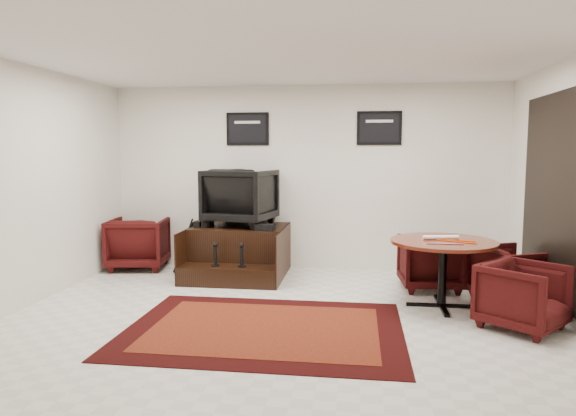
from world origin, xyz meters
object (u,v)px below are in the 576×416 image
object	(u,v)px
meeting_table	(443,248)
table_chair_corner	(523,293)
shine_chair	(241,194)
shine_podium	(239,252)
armchair_side	(139,241)
table_chair_window	(510,271)
table_chair_back	(430,260)

from	to	relation	value
meeting_table	table_chair_corner	distance (m)	1.01
shine_chair	meeting_table	world-z (taller)	shine_chair
shine_podium	armchair_side	xyz separation A→B (m)	(-1.63, 0.19, 0.11)
armchair_side	meeting_table	bearing A→B (deg)	152.46
meeting_table	table_chair_window	size ratio (longest dim) A/B	1.62
shine_podium	table_chair_window	world-z (taller)	table_chair_window
armchair_side	shine_podium	bearing A→B (deg)	164.15
shine_podium	armchair_side	world-z (taller)	armchair_side
armchair_side	table_chair_corner	world-z (taller)	armchair_side
shine_chair	table_chair_corner	size ratio (longest dim) A/B	1.25
armchair_side	meeting_table	size ratio (longest dim) A/B	0.72
shine_chair	shine_podium	bearing A→B (deg)	100.74
meeting_table	table_chair_corner	xyz separation A→B (m)	(0.69, -0.66, -0.32)
table_chair_back	table_chair_corner	size ratio (longest dim) A/B	1.03
armchair_side	table_chair_back	bearing A→B (deg)	162.45
armchair_side	table_chair_back	size ratio (longest dim) A/B	1.13
shine_podium	meeting_table	bearing A→B (deg)	-24.89
meeting_table	table_chair_window	distance (m)	0.95
shine_podium	table_chair_back	distance (m)	2.71
shine_podium	table_chair_window	size ratio (longest dim) A/B	1.91
meeting_table	table_chair_back	size ratio (longest dim) A/B	1.55
shine_chair	table_chair_corner	distance (m)	4.05
shine_podium	table_chair_back	size ratio (longest dim) A/B	1.84
table_chair_window	shine_podium	bearing A→B (deg)	50.94
table_chair_window	table_chair_corner	size ratio (longest dim) A/B	0.99
table_chair_window	shine_chair	bearing A→B (deg)	48.79
meeting_table	table_chair_window	world-z (taller)	meeting_table
shine_podium	table_chair_back	world-z (taller)	table_chair_back
table_chair_back	table_chair_corner	bearing A→B (deg)	111.93
table_chair_corner	table_chair_window	bearing A→B (deg)	32.19
shine_podium	meeting_table	xyz separation A→B (m)	(2.70, -1.25, 0.36)
meeting_table	armchair_side	bearing A→B (deg)	161.53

